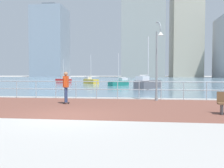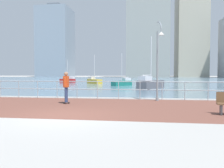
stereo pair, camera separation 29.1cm
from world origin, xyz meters
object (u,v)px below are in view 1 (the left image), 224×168
Objects in this scene: skateboarder at (66,85)px; sailboat_red at (91,81)px; sailboat_yellow at (147,83)px; lamppost at (158,57)px; sailboat_teal at (119,83)px; sailboat_gray at (64,80)px.

skateboarder is 25.66m from sailboat_red.
sailboat_yellow is at bearing -51.26° from sailboat_red.
sailboat_teal is (-3.96, 17.46, -2.25)m from lamppost.
lamppost reaches higher than sailboat_teal.
sailboat_gray is at bearing 108.65° from skateboarder.
sailboat_teal is 6.43m from sailboat_yellow.
sailboat_yellow is at bearing -46.64° from sailboat_gray.
sailboat_yellow is (-0.30, 12.17, -2.12)m from lamppost.
sailboat_teal is at bearing -43.07° from sailboat_gray.
sailboat_yellow reaches higher than lamppost.
skateboarder is at bearing -93.32° from sailboat_teal.
sailboat_gray is 0.90× the size of sailboat_red.
skateboarder is (-5.09, -2.08, -1.61)m from lamppost.
lamppost is 25.10m from sailboat_red.
lamppost is 1.10× the size of sailboat_teal.
sailboat_red is 0.81× the size of sailboat_yellow.
sailboat_gray is (-10.16, 30.09, -0.66)m from skateboarder.
sailboat_gray is at bearing 136.93° from sailboat_teal.
skateboarder is 0.31× the size of sailboat_yellow.
sailboat_red is (-5.22, 5.79, 0.03)m from sailboat_teal.
sailboat_gray is 15.45m from sailboat_teal.
sailboat_yellow is (8.89, -11.08, 0.10)m from sailboat_red.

